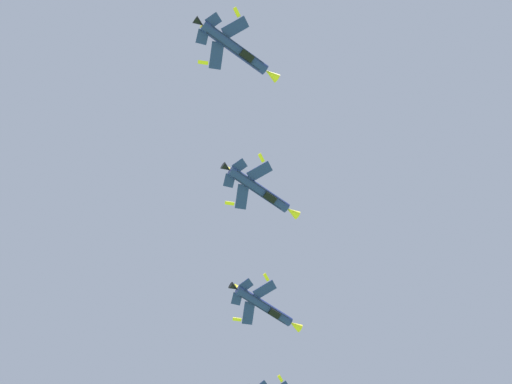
# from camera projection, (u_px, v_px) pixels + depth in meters

# --- Properties ---
(fighter_jet_left_wing) EXTENTS (15.20, 10.07, 4.67)m
(fighter_jet_left_wing) POSITION_uv_depth(u_px,v_px,m) (265.00, 307.00, 137.10)
(fighter_jet_left_wing) COLOR navy
(fighter_jet_right_wing) EXTENTS (15.20, 10.11, 4.53)m
(fighter_jet_right_wing) POSITION_uv_depth(u_px,v_px,m) (260.00, 190.00, 127.34)
(fighter_jet_right_wing) COLOR navy
(fighter_jet_left_outer) EXTENTS (15.20, 10.01, 4.86)m
(fighter_jet_left_outer) POSITION_uv_depth(u_px,v_px,m) (236.00, 49.00, 116.98)
(fighter_jet_left_outer) COLOR navy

